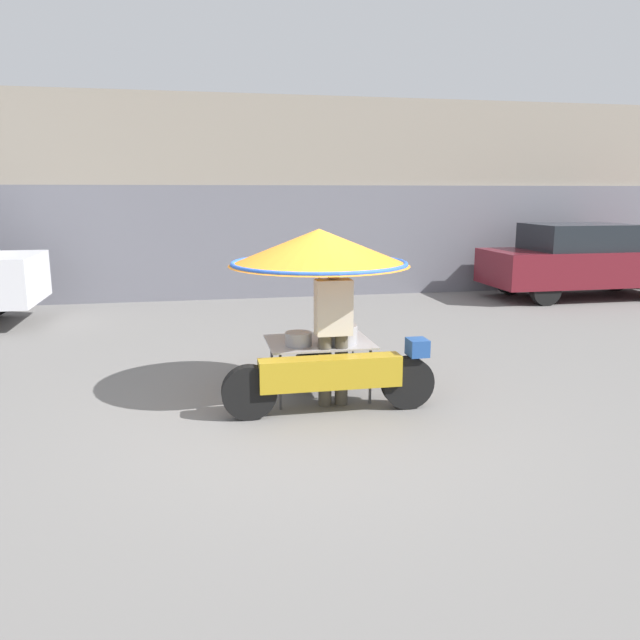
# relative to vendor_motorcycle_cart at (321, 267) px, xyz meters

# --- Properties ---
(ground_plane) EXTENTS (36.00, 36.00, 0.00)m
(ground_plane) POSITION_rel_vendor_motorcycle_cart_xyz_m (-0.27, -0.59, -1.47)
(ground_plane) COLOR slate
(shopfront_building) EXTENTS (28.00, 2.06, 4.24)m
(shopfront_building) POSITION_rel_vendor_motorcycle_cart_xyz_m (-0.27, 7.83, 0.64)
(shopfront_building) COLOR gray
(shopfront_building) RESTS_ON ground
(vendor_motorcycle_cart) EXTENTS (2.23, 1.98, 1.87)m
(vendor_motorcycle_cart) POSITION_rel_vendor_motorcycle_cart_xyz_m (0.00, 0.00, 0.00)
(vendor_motorcycle_cart) COLOR black
(vendor_motorcycle_cart) RESTS_ON ground
(vendor_person) EXTENTS (0.38, 0.22, 1.58)m
(vendor_person) POSITION_rel_vendor_motorcycle_cart_xyz_m (0.08, -0.28, -0.59)
(vendor_person) COLOR #4C473D
(vendor_person) RESTS_ON ground
(parked_car) EXTENTS (4.34, 1.73, 1.60)m
(parked_car) POSITION_rel_vendor_motorcycle_cart_xyz_m (6.90, 5.50, -0.66)
(parked_car) COLOR black
(parked_car) RESTS_ON ground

